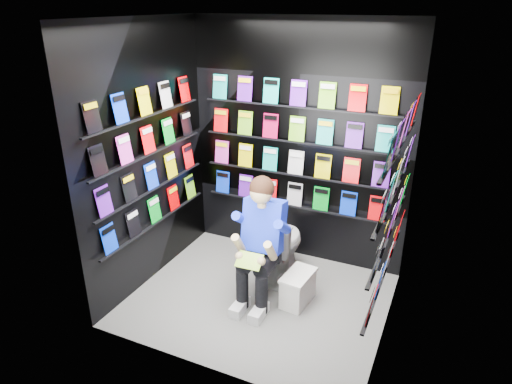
% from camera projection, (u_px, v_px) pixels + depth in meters
% --- Properties ---
extents(floor, '(2.40, 2.40, 0.00)m').
position_uv_depth(floor, '(259.00, 299.00, 4.50)').
color(floor, slate).
rests_on(floor, ground).
extents(ceiling, '(2.40, 2.40, 0.00)m').
position_uv_depth(ceiling, '(260.00, 18.00, 3.49)').
color(ceiling, white).
rests_on(ceiling, floor).
extents(wall_back, '(2.40, 0.04, 2.60)m').
position_uv_depth(wall_back, '(297.00, 146.00, 4.84)').
color(wall_back, black).
rests_on(wall_back, floor).
extents(wall_front, '(2.40, 0.04, 2.60)m').
position_uv_depth(wall_front, '(200.00, 223.00, 3.16)').
color(wall_front, black).
rests_on(wall_front, floor).
extents(wall_left, '(0.04, 2.00, 2.60)m').
position_uv_depth(wall_left, '(147.00, 158.00, 4.46)').
color(wall_left, black).
rests_on(wall_left, floor).
extents(wall_right, '(0.04, 2.00, 2.60)m').
position_uv_depth(wall_right, '(400.00, 199.00, 3.54)').
color(wall_right, black).
rests_on(wall_right, floor).
extents(comics_back, '(2.10, 0.06, 1.37)m').
position_uv_depth(comics_back, '(297.00, 146.00, 4.81)').
color(comics_back, '#F40A10').
rests_on(comics_back, wall_back).
extents(comics_left, '(0.06, 1.70, 1.37)m').
position_uv_depth(comics_left, '(150.00, 158.00, 4.44)').
color(comics_left, '#F40A10').
rests_on(comics_left, wall_left).
extents(comics_right, '(0.06, 1.70, 1.37)m').
position_uv_depth(comics_right, '(396.00, 197.00, 3.55)').
color(comics_right, '#F40A10').
rests_on(comics_right, wall_right).
extents(toilet, '(0.45, 0.77, 0.73)m').
position_uv_depth(toilet, '(279.00, 245.00, 4.76)').
color(toilet, white).
rests_on(toilet, floor).
extents(longbox, '(0.25, 0.41, 0.29)m').
position_uv_depth(longbox, '(298.00, 289.00, 4.40)').
color(longbox, silver).
rests_on(longbox, floor).
extents(longbox_lid, '(0.27, 0.43, 0.03)m').
position_uv_depth(longbox_lid, '(298.00, 275.00, 4.34)').
color(longbox_lid, silver).
rests_on(longbox_lid, longbox).
extents(reader, '(0.54, 0.77, 1.38)m').
position_uv_depth(reader, '(265.00, 226.00, 4.29)').
color(reader, '#0F24D0').
rests_on(reader, toilet).
extents(held_comic, '(0.24, 0.15, 0.10)m').
position_uv_depth(held_comic, '(249.00, 261.00, 4.06)').
color(held_comic, green).
rests_on(held_comic, reader).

